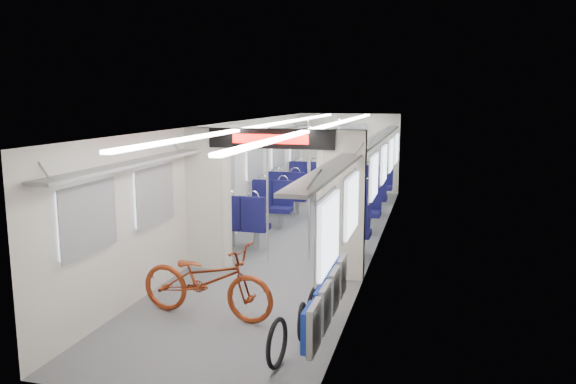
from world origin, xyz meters
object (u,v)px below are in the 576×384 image
(bike_hoop_a, at_px, (277,345))
(bike_hoop_b, at_px, (302,323))
(seat_bay_near_left, at_px, (258,210))
(stanchion_near_right, at_px, (309,194))
(bicycle, at_px, (207,280))
(stanchion_near_left, at_px, (267,196))
(seat_bay_far_right, at_px, (372,187))
(seat_bay_far_left, at_px, (297,185))
(flip_bench, at_px, (327,298))
(bike_hoop_c, at_px, (316,306))
(seat_bay_near_right, at_px, (352,214))
(stanchion_far_right, at_px, (338,171))
(stanchion_far_left, at_px, (308,170))

(bike_hoop_a, bearing_deg, bike_hoop_b, 82.64)
(seat_bay_near_left, distance_m, stanchion_near_right, 1.99)
(seat_bay_near_left, bearing_deg, bicycle, -81.31)
(seat_bay_near_left, distance_m, stanchion_near_left, 1.87)
(stanchion_near_right, bearing_deg, bike_hoop_a, -82.16)
(seat_bay_near_left, height_order, seat_bay_far_right, seat_bay_near_left)
(bicycle, height_order, bike_hoop_a, bicycle)
(seat_bay_far_left, xyz_separation_m, seat_bay_far_right, (1.87, 0.34, -0.04))
(bike_hoop_a, distance_m, seat_bay_near_left, 5.57)
(flip_bench, bearing_deg, bicycle, 162.87)
(seat_bay_far_right, xyz_separation_m, stanchion_near_left, (-1.18, -5.18, 0.62))
(bicycle, xyz_separation_m, stanchion_near_right, (0.71, 2.78, 0.67))
(seat_bay_near_left, bearing_deg, bike_hoop_b, -66.42)
(bicycle, relative_size, bike_hoop_c, 3.75)
(seat_bay_near_right, distance_m, stanchion_far_right, 2.00)
(seat_bay_far_right, bearing_deg, bike_hoop_c, -88.84)
(bicycle, bearing_deg, seat_bay_near_right, -10.49)
(bike_hoop_b, xyz_separation_m, stanchion_near_right, (-0.63, 3.17, 0.95))
(stanchion_far_right, bearing_deg, seat_bay_far_left, 133.91)
(seat_bay_near_left, height_order, seat_bay_near_right, seat_bay_near_right)
(seat_bay_far_left, relative_size, stanchion_near_left, 0.99)
(bicycle, bearing_deg, stanchion_far_left, 6.07)
(bike_hoop_a, distance_m, seat_bay_far_right, 8.79)
(stanchion_far_right, bearing_deg, stanchion_far_left, -167.89)
(seat_bay_near_right, xyz_separation_m, stanchion_near_left, (-1.18, -1.68, 0.59))
(seat_bay_near_right, bearing_deg, seat_bay_far_right, 90.00)
(bike_hoop_c, relative_size, stanchion_near_right, 0.21)
(stanchion_near_right, bearing_deg, stanchion_near_left, -155.96)
(seat_bay_near_left, bearing_deg, seat_bay_far_left, 90.00)
(seat_bay_near_right, height_order, stanchion_far_left, stanchion_far_left)
(bike_hoop_b, height_order, bike_hoop_c, bike_hoop_c)
(stanchion_near_left, xyz_separation_m, stanchion_far_right, (0.61, 3.50, 0.00))
(bicycle, xyz_separation_m, seat_bay_near_right, (1.24, 4.17, 0.08))
(stanchion_far_left, distance_m, stanchion_far_right, 0.68)
(flip_bench, distance_m, bike_hoop_b, 0.51)
(seat_bay_far_left, height_order, stanchion_near_right, stanchion_near_right)
(seat_bay_near_right, height_order, seat_bay_far_right, seat_bay_near_right)
(bike_hoop_b, relative_size, stanchion_far_left, 0.20)
(bike_hoop_c, height_order, seat_bay_near_right, seat_bay_near_right)
(stanchion_near_right, bearing_deg, bicycle, -104.29)
(bike_hoop_b, xyz_separation_m, seat_bay_far_right, (-0.10, 8.06, 0.33))
(seat_bay_near_left, distance_m, stanchion_far_right, 2.35)
(flip_bench, bearing_deg, seat_bay_far_left, 106.26)
(seat_bay_near_right, bearing_deg, stanchion_far_left, 126.42)
(bike_hoop_c, bearing_deg, flip_bench, -68.09)
(seat_bay_far_right, height_order, stanchion_far_left, stanchion_far_left)
(bicycle, bearing_deg, bike_hoop_b, -99.96)
(seat_bay_near_right, bearing_deg, stanchion_near_right, -110.93)
(bike_hoop_a, height_order, stanchion_near_right, stanchion_near_right)
(seat_bay_near_right, relative_size, stanchion_near_right, 0.96)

